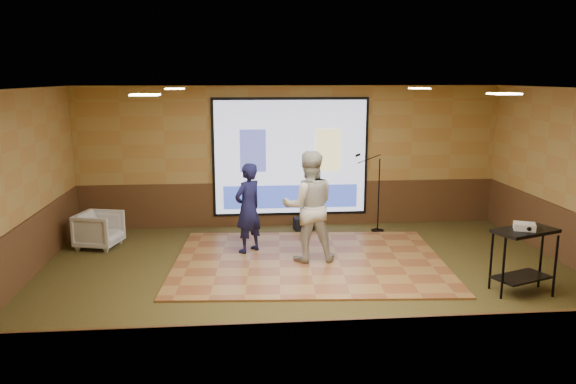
{
  "coord_description": "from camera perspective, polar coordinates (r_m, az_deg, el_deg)",
  "views": [
    {
      "loc": [
        -1.14,
        -8.32,
        3.18
      ],
      "look_at": [
        -0.3,
        0.76,
        1.3
      ],
      "focal_mm": 35.0,
      "sensor_mm": 36.0,
      "label": 1
    }
  ],
  "objects": [
    {
      "name": "downlight_ne",
      "position": [
        10.66,
        13.21,
        10.22
      ],
      "size": [
        0.32,
        0.32,
        0.02
      ],
      "primitive_type": "cube",
      "color": "beige",
      "rests_on": "room_shell"
    },
    {
      "name": "downlight_nw",
      "position": [
        10.18,
        -11.43,
        10.24
      ],
      "size": [
        0.32,
        0.32,
        0.02
      ],
      "primitive_type": "cube",
      "color": "beige",
      "rests_on": "room_shell"
    },
    {
      "name": "duffel_bag",
      "position": [
        11.87,
        1.62,
        -3.25
      ],
      "size": [
        0.44,
        0.32,
        0.26
      ],
      "primitive_type": "cube",
      "rotation": [
        0.0,
        0.0,
        0.12
      ],
      "color": "black",
      "rests_on": "ground"
    },
    {
      "name": "ground",
      "position": [
        8.98,
        2.39,
        -9.1
      ],
      "size": [
        9.0,
        9.0,
        0.0
      ],
      "primitive_type": "plane",
      "color": "#2E3A1A",
      "rests_on": "ground"
    },
    {
      "name": "player_right",
      "position": [
        9.64,
        2.12,
        -1.47
      ],
      "size": [
        0.95,
        0.74,
        1.92
      ],
      "primitive_type": "imported",
      "rotation": [
        0.0,
        0.0,
        3.16
      ],
      "color": "beige",
      "rests_on": "dance_floor"
    },
    {
      "name": "av_table",
      "position": [
        9.02,
        22.84,
        -5.3
      ],
      "size": [
        0.94,
        0.49,
        0.99
      ],
      "rotation": [
        0.0,
        0.0,
        0.37
      ],
      "color": "black",
      "rests_on": "ground"
    },
    {
      "name": "dance_floor",
      "position": [
        9.9,
        2.15,
        -7.0
      ],
      "size": [
        4.89,
        3.86,
        0.03
      ],
      "primitive_type": "cube",
      "rotation": [
        0.0,
        0.0,
        -0.07
      ],
      "color": "#9E6F39",
      "rests_on": "ground"
    },
    {
      "name": "player_left",
      "position": [
        10.16,
        -4.07,
        -1.63
      ],
      "size": [
        0.7,
        0.69,
        1.64
      ],
      "primitive_type": "imported",
      "rotation": [
        0.0,
        0.0,
        3.9
      ],
      "color": "#141641",
      "rests_on": "dance_floor"
    },
    {
      "name": "wainscot_left",
      "position": [
        9.37,
        -26.07,
        -6.36
      ],
      "size": [
        0.04,
        7.0,
        0.95
      ],
      "primitive_type": "cube",
      "color": "#53301B",
      "rests_on": "ground"
    },
    {
      "name": "wainscot_front",
      "position": [
        5.66,
        7.31,
        -17.0
      ],
      "size": [
        9.0,
        0.04,
        0.95
      ],
      "primitive_type": "cube",
      "color": "#53301B",
      "rests_on": "ground"
    },
    {
      "name": "projector",
      "position": [
        8.9,
        22.89,
        -3.24
      ],
      "size": [
        0.37,
        0.35,
        0.1
      ],
      "primitive_type": "cube",
      "rotation": [
        0.0,
        0.0,
        -0.41
      ],
      "color": "white",
      "rests_on": "av_table"
    },
    {
      "name": "projector_screen",
      "position": [
        11.93,
        0.27,
        3.43
      ],
      "size": [
        3.32,
        0.06,
        2.52
      ],
      "color": "black",
      "rests_on": "room_shell"
    },
    {
      "name": "downlight_se",
      "position": [
        7.6,
        21.1,
        9.3
      ],
      "size": [
        0.32,
        0.32,
        0.02
      ],
      "primitive_type": "cube",
      "color": "beige",
      "rests_on": "room_shell"
    },
    {
      "name": "downlight_sw",
      "position": [
        6.91,
        -14.31,
        9.55
      ],
      "size": [
        0.32,
        0.32,
        0.02
      ],
      "primitive_type": "cube",
      "color": "beige",
      "rests_on": "room_shell"
    },
    {
      "name": "mic_stand",
      "position": [
        11.83,
        8.89,
        -1.62
      ],
      "size": [
        0.65,
        0.27,
        1.65
      ],
      "rotation": [
        0.0,
        0.0,
        0.29
      ],
      "color": "black",
      "rests_on": "ground"
    },
    {
      "name": "banquet_chair",
      "position": [
        11.2,
        -18.64,
        -3.66
      ],
      "size": [
        0.91,
        0.89,
        0.68
      ],
      "primitive_type": "imported",
      "rotation": [
        0.0,
        0.0,
        1.31
      ],
      "color": "gray",
      "rests_on": "ground"
    },
    {
      "name": "wainscot_back",
      "position": [
        12.16,
        0.25,
        -1.2
      ],
      "size": [
        9.0,
        0.04,
        0.95
      ],
      "primitive_type": "cube",
      "color": "#53301B",
      "rests_on": "ground"
    },
    {
      "name": "room_shell",
      "position": [
        8.47,
        2.51,
        4.27
      ],
      "size": [
        9.04,
        7.04,
        3.02
      ],
      "color": "#AF8E49",
      "rests_on": "ground"
    }
  ]
}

